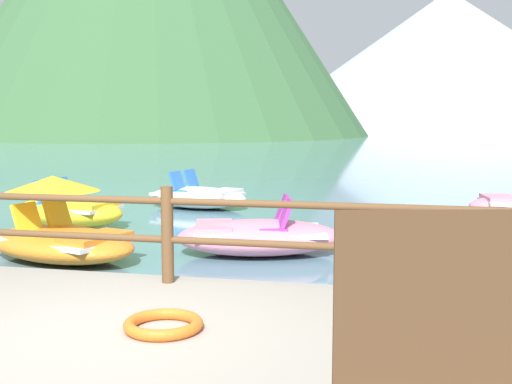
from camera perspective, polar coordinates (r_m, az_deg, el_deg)
ground_plane at (r=44.38m, az=9.57°, el=4.06°), size 200.00×200.00×0.00m
dock_railing at (r=6.31m, az=-7.91°, el=-2.81°), size 23.92×0.12×0.95m
sign_board at (r=3.26m, az=17.36°, el=-9.57°), size 1.15×0.32×1.19m
life_ring at (r=5.05m, az=-8.25°, el=-11.57°), size 0.61×0.61×0.09m
pedal_boat_0 at (r=9.46m, az=0.20°, el=-3.94°), size 2.69×1.93×0.85m
pedal_boat_1 at (r=14.30m, az=-5.16°, el=-0.41°), size 2.64×1.96×0.82m
pedal_boat_2 at (r=9.46m, az=-17.02°, el=-3.48°), size 2.76×2.07×1.20m
pedal_boat_4 at (r=12.26m, az=-16.28°, el=-1.64°), size 2.46×1.65×0.88m
distant_peak at (r=128.01m, az=16.59°, el=11.25°), size 72.01×72.01×25.30m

